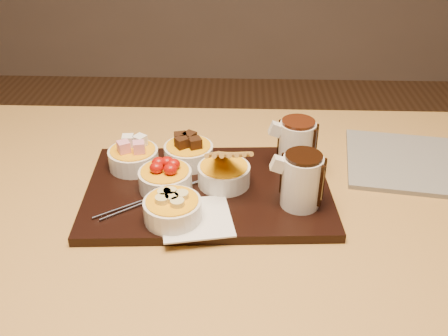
{
  "coord_description": "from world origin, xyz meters",
  "views": [
    {
      "loc": [
        0.07,
        -0.77,
        1.3
      ],
      "look_at": [
        0.04,
        0.01,
        0.81
      ],
      "focal_mm": 40.0,
      "sensor_mm": 36.0,
      "label": 1
    }
  ],
  "objects_px": {
    "pitcher_dark_chocolate": "(301,182)",
    "newspaper": "(420,163)",
    "dining_table": "(203,238)",
    "pitcher_milk_chocolate": "(296,145)",
    "bowl_strawberries": "(165,180)",
    "serving_board": "(208,190)"
  },
  "relations": [
    {
      "from": "pitcher_dark_chocolate",
      "to": "newspaper",
      "type": "height_order",
      "value": "pitcher_dark_chocolate"
    },
    {
      "from": "dining_table",
      "to": "pitcher_milk_chocolate",
      "type": "height_order",
      "value": "pitcher_milk_chocolate"
    },
    {
      "from": "bowl_strawberries",
      "to": "pitcher_milk_chocolate",
      "type": "distance_m",
      "value": 0.27
    },
    {
      "from": "pitcher_dark_chocolate",
      "to": "newspaper",
      "type": "distance_m",
      "value": 0.33
    },
    {
      "from": "pitcher_dark_chocolate",
      "to": "newspaper",
      "type": "relative_size",
      "value": 0.33
    },
    {
      "from": "bowl_strawberries",
      "to": "pitcher_milk_chocolate",
      "type": "height_order",
      "value": "pitcher_milk_chocolate"
    },
    {
      "from": "bowl_strawberries",
      "to": "pitcher_milk_chocolate",
      "type": "relative_size",
      "value": 1.03
    },
    {
      "from": "dining_table",
      "to": "pitcher_milk_chocolate",
      "type": "bearing_deg",
      "value": 26.64
    },
    {
      "from": "pitcher_milk_chocolate",
      "to": "pitcher_dark_chocolate",
      "type": "bearing_deg",
      "value": -94.4
    },
    {
      "from": "serving_board",
      "to": "bowl_strawberries",
      "type": "relative_size",
      "value": 4.6
    },
    {
      "from": "pitcher_dark_chocolate",
      "to": "serving_board",
      "type": "bearing_deg",
      "value": 160.02
    },
    {
      "from": "dining_table",
      "to": "bowl_strawberries",
      "type": "xyz_separation_m",
      "value": [
        -0.07,
        0.0,
        0.14
      ]
    },
    {
      "from": "bowl_strawberries",
      "to": "pitcher_dark_chocolate",
      "type": "xyz_separation_m",
      "value": [
        0.25,
        -0.04,
        0.03
      ]
    },
    {
      "from": "bowl_strawberries",
      "to": "pitcher_milk_chocolate",
      "type": "bearing_deg",
      "value": 19.6
    },
    {
      "from": "serving_board",
      "to": "pitcher_milk_chocolate",
      "type": "height_order",
      "value": "pitcher_milk_chocolate"
    },
    {
      "from": "pitcher_dark_chocolate",
      "to": "pitcher_milk_chocolate",
      "type": "distance_m",
      "value": 0.13
    },
    {
      "from": "dining_table",
      "to": "newspaper",
      "type": "relative_size",
      "value": 4.03
    },
    {
      "from": "serving_board",
      "to": "pitcher_milk_chocolate",
      "type": "bearing_deg",
      "value": 21.8
    },
    {
      "from": "pitcher_milk_chocolate",
      "to": "newspaper",
      "type": "distance_m",
      "value": 0.28
    },
    {
      "from": "serving_board",
      "to": "newspaper",
      "type": "bearing_deg",
      "value": 12.38
    },
    {
      "from": "pitcher_dark_chocolate",
      "to": "pitcher_milk_chocolate",
      "type": "relative_size",
      "value": 1.0
    },
    {
      "from": "serving_board",
      "to": "pitcher_milk_chocolate",
      "type": "relative_size",
      "value": 4.75
    }
  ]
}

